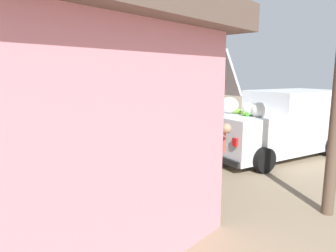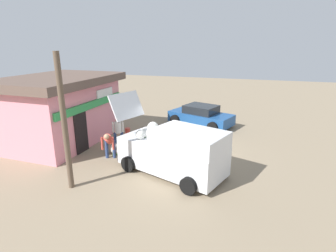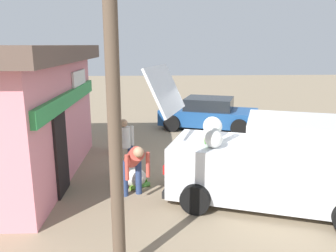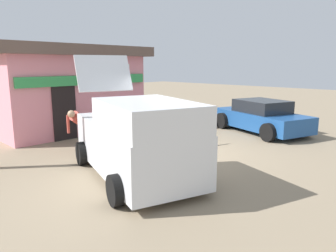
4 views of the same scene
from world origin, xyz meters
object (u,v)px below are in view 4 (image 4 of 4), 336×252
at_px(vendor_standing, 112,116).
at_px(unloaded_banana_pile, 100,139).
at_px(delivery_van, 137,138).
at_px(customer_bending, 80,124).
at_px(parked_sedan, 261,117).
at_px(storefront_bar, 64,87).
at_px(paint_bucket, 144,126).

distance_m(vendor_standing, unloaded_banana_pile, 1.05).
height_order(delivery_van, customer_bending, delivery_van).
height_order(delivery_van, vendor_standing, delivery_van).
relative_size(parked_sedan, vendor_standing, 2.78).
relative_size(vendor_standing, customer_bending, 1.15).
bearing_deg(parked_sedan, storefront_bar, 128.25).
distance_m(storefront_bar, unloaded_banana_pile, 3.99).
bearing_deg(paint_bucket, parked_sedan, -50.11).
bearing_deg(customer_bending, unloaded_banana_pile, 4.12).
bearing_deg(vendor_standing, unloaded_banana_pile, -160.07).
height_order(storefront_bar, parked_sedan, storefront_bar).
relative_size(unloaded_banana_pile, paint_bucket, 2.41).
height_order(vendor_standing, customer_bending, vendor_standing).
bearing_deg(unloaded_banana_pile, parked_sedan, -26.55).
bearing_deg(vendor_standing, delivery_van, -118.29).
xyz_separation_m(parked_sedan, paint_bucket, (-3.10, 3.71, -0.44)).
distance_m(delivery_van, unloaded_banana_pile, 3.51).
bearing_deg(customer_bending, parked_sedan, -23.49).
xyz_separation_m(storefront_bar, delivery_van, (-1.88, -6.82, -0.82)).
height_order(delivery_van, paint_bucket, delivery_van).
bearing_deg(delivery_van, parked_sedan, 2.35).
distance_m(storefront_bar, paint_bucket, 3.83).
relative_size(parked_sedan, customer_bending, 3.20).
distance_m(storefront_bar, vendor_standing, 3.43).
bearing_deg(parked_sedan, unloaded_banana_pile, 153.45).
bearing_deg(storefront_bar, vendor_standing, -89.86).
bearing_deg(unloaded_banana_pile, vendor_standing, 19.93).
relative_size(vendor_standing, paint_bucket, 4.10).
bearing_deg(storefront_bar, paint_bucket, -54.03).
bearing_deg(paint_bucket, customer_bending, -166.86).
height_order(storefront_bar, delivery_van, storefront_bar).
bearing_deg(parked_sedan, customer_bending, 156.51).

